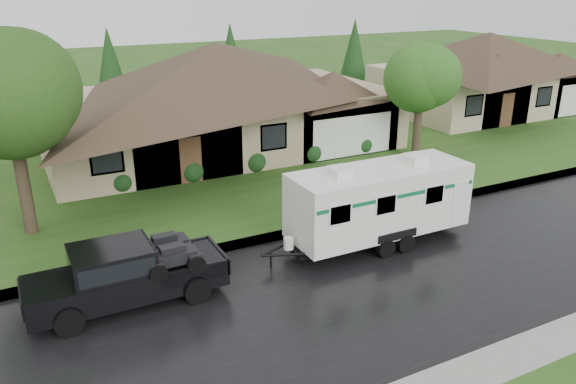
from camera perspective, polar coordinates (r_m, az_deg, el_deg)
The scene contains 11 objects.
ground at distance 18.73m, azimuth 2.69°, elevation -7.11°, with size 140.00×140.00×0.00m, color #265119.
road at distance 17.25m, azimuth 6.04°, elevation -9.81°, with size 140.00×8.00×0.01m, color black.
curb at distance 20.47m, azimuth -0.45°, elevation -4.32°, with size 140.00×0.50×0.15m, color gray.
lawn at distance 31.68m, azimuth -10.96°, elevation 4.45°, with size 140.00×26.00×0.15m, color #265119.
house_main at distance 30.53m, azimuth -6.58°, elevation 10.87°, with size 19.44×10.80×6.90m.
house_neighbor at distance 42.29m, azimuth 19.92°, elevation 12.14°, with size 15.12×9.72×6.45m.
tree_left_green at distance 21.16m, azimuth -26.51°, elevation 8.39°, with size 4.22×4.22×6.99m.
tree_right_green at distance 28.93m, azimuth 13.39°, elevation 11.28°, with size 3.59×3.59×5.94m.
shrub_row at distance 27.02m, azimuth -3.43°, elevation 3.25°, with size 13.60×1.00×1.00m.
pickup_truck at distance 16.69m, azimuth -16.39°, elevation -7.89°, with size 5.50×2.09×1.83m.
travel_trailer at distance 19.66m, azimuth 9.24°, elevation -0.79°, with size 6.78×2.38×3.04m.
Camera 1 is at (-8.36, -14.31, 8.72)m, focal length 35.00 mm.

